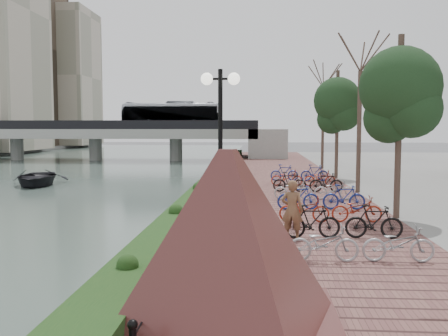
# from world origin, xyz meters

# --- Properties ---
(ground) EXTENTS (220.00, 220.00, 0.00)m
(ground) POSITION_xyz_m (0.00, 0.00, 0.00)
(ground) COLOR #59595B
(ground) RESTS_ON ground
(river_water) EXTENTS (30.00, 130.00, 0.02)m
(river_water) POSITION_xyz_m (-15.00, 25.00, 0.01)
(river_water) COLOR #4A5C55
(river_water) RESTS_ON ground
(promenade) EXTENTS (8.00, 75.00, 0.50)m
(promenade) POSITION_xyz_m (4.00, 17.50, 0.25)
(promenade) COLOR brown
(promenade) RESTS_ON ground
(hedge) EXTENTS (1.10, 56.00, 0.60)m
(hedge) POSITION_xyz_m (0.60, 20.00, 0.80)
(hedge) COLOR #163C16
(hedge) RESTS_ON promenade
(chain_fence) EXTENTS (0.10, 14.10, 0.70)m
(chain_fence) POSITION_xyz_m (1.40, 2.00, 0.85)
(chain_fence) COLOR black
(chain_fence) RESTS_ON promenade
(granite_monument) EXTENTS (5.40, 5.40, 2.93)m
(granite_monument) POSITION_xyz_m (2.54, -1.54, 1.99)
(granite_monument) COLOR #47221E
(granite_monument) RESTS_ON promenade
(lamppost) EXTENTS (1.02, 0.32, 4.76)m
(lamppost) POSITION_xyz_m (2.02, 3.82, 3.94)
(lamppost) COLOR black
(lamppost) RESTS_ON promenade
(motorcycle) EXTENTS (1.14, 1.78, 1.06)m
(motorcycle) POSITION_xyz_m (2.65, 1.83, 1.03)
(motorcycle) COLOR black
(motorcycle) RESTS_ON promenade
(pedestrian) EXTENTS (0.72, 0.56, 1.75)m
(pedestrian) POSITION_xyz_m (4.00, 5.17, 1.37)
(pedestrian) COLOR brown
(pedestrian) RESTS_ON promenade
(bicycle_parking) EXTENTS (2.40, 19.89, 1.00)m
(bicycle_parking) POSITION_xyz_m (5.50, 11.79, 0.97)
(bicycle_parking) COLOR #A5A7AA
(bicycle_parking) RESTS_ON promenade
(street_trees) EXTENTS (3.20, 37.12, 6.80)m
(street_trees) POSITION_xyz_m (8.00, 12.68, 3.69)
(street_trees) COLOR #3C2C23
(street_trees) RESTS_ON promenade
(bridge) EXTENTS (36.00, 10.77, 6.50)m
(bridge) POSITION_xyz_m (-13.22, 45.00, 3.37)
(bridge) COLOR gray
(bridge) RESTS_ON ground
(boat) EXTENTS (4.61, 5.64, 1.02)m
(boat) POSITION_xyz_m (-11.13, 21.59, 0.53)
(boat) COLOR black
(boat) RESTS_ON river_water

